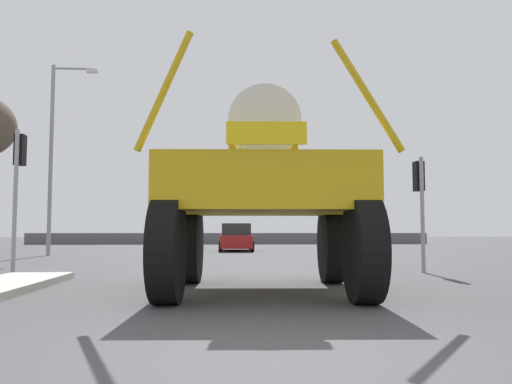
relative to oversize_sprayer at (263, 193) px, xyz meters
The scene contains 7 objects.
ground_plane 13.02m from the oversize_sprayer, 91.20° to the left, with size 120.00×120.00×0.00m, color #424244.
oversize_sprayer is the anchor object (origin of this frame).
sedan_ahead 18.97m from the oversize_sprayer, 90.26° to the left, with size 1.92×4.12×1.52m.
traffic_signal_near_left 7.63m from the oversize_sprayer, 145.96° to the left, with size 0.24×0.54×3.85m.
traffic_signal_near_right 6.38m from the oversize_sprayer, 41.91° to the left, with size 0.24×0.54×3.20m.
streetlight_far_left 16.94m from the oversize_sprayer, 121.09° to the left, with size 2.12×0.24×8.86m.
roadside_barrier 32.00m from the oversize_sprayer, 90.48° to the left, with size 32.40×0.24×0.90m, color #59595B.
Camera 1 is at (-0.48, -4.79, 1.19)m, focal length 36.24 mm.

